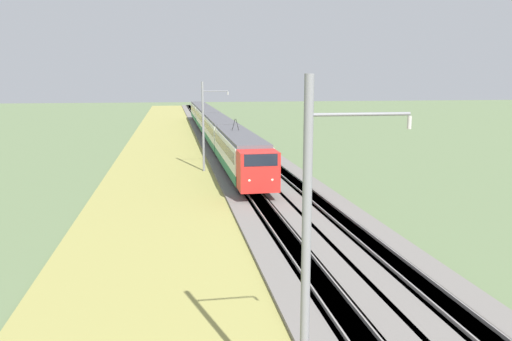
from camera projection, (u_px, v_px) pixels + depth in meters
ballast_main at (226, 158)px, 56.06m from camera, size 240.00×4.40×0.30m
ballast_adjacent at (262, 157)px, 56.75m from camera, size 240.00×4.40×0.30m
track_main at (226, 158)px, 56.06m from camera, size 240.00×1.57×0.45m
track_adjacent at (262, 157)px, 56.75m from camera, size 240.00×1.57×0.45m
grass_verge at (170, 160)px, 55.06m from camera, size 240.00×11.84×0.12m
passenger_train at (212, 124)px, 73.57m from camera, size 80.31×2.95×5.15m
catenary_mast_near at (308, 261)px, 11.65m from camera, size 0.22×2.56×8.89m
catenary_mast_mid at (204, 126)px, 47.36m from camera, size 0.22×2.56×8.64m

